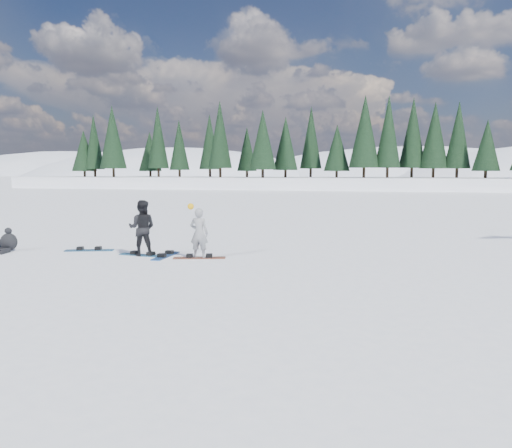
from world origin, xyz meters
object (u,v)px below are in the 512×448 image
Objects in this scene: snowboard_loose_c at (89,250)px; snowboard_loose_a at (166,256)px; snowboarder_woman at (199,233)px; snowboarder_man at (142,228)px; seated_rider at (8,242)px.

snowboard_loose_c is 2.80m from snowboard_loose_a.
snowboarder_woman reaches higher than snowboard_loose_a.
snowboarder_man is 1.88× the size of seated_rider.
snowboarder_woman is at bearing 165.60° from snowboarder_man.
seated_rider is at bearing 93.37° from snowboard_loose_a.
snowboard_loose_c is at bearing -9.06° from snowboarder_woman.
snowboarder_woman is 1.07× the size of snowboard_loose_a.
seated_rider is 0.59× the size of snowboard_loose_a.
snowboarder_woman is 3.95m from snowboard_loose_c.
seated_rider is (-6.26, -0.12, -0.46)m from snowboarder_woman.
snowboarder_woman is 1.31m from snowboard_loose_a.
seated_rider is 5.19m from snowboard_loose_a.
snowboarder_man is 2.25m from snowboard_loose_c.
snowboarder_woman is 0.97× the size of snowboarder_man.
snowboard_loose_c is 1.00× the size of snowboard_loose_a.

